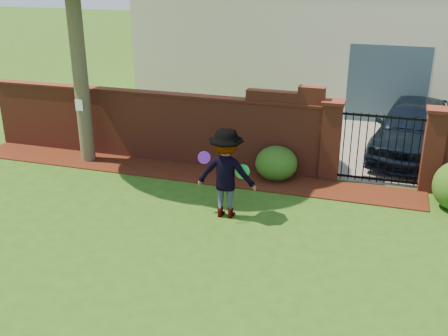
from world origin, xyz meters
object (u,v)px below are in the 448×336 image
(man, at_px, (226,174))
(frisbee_green, at_px, (242,171))
(frisbee_purple, at_px, (204,158))
(car, at_px, (412,130))

(man, bearing_deg, frisbee_green, -172.25)
(frisbee_purple, distance_m, frisbee_green, 0.82)
(frisbee_purple, xyz_separation_m, frisbee_green, (0.66, 0.35, -0.34))
(car, height_order, frisbee_purple, car)
(car, xyz_separation_m, man, (-3.55, -4.59, 0.18))
(car, xyz_separation_m, frisbee_green, (-3.23, -4.53, 0.25))
(frisbee_purple, bearing_deg, frisbee_green, 27.93)
(man, bearing_deg, car, -131.21)
(man, relative_size, frisbee_purple, 7.58)
(car, bearing_deg, frisbee_green, -115.63)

